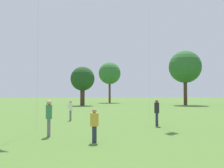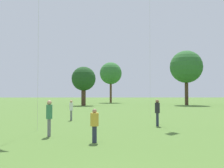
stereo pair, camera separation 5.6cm
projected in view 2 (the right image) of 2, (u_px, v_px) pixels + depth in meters
name	position (u px, v px, depth m)	size (l,w,h in m)	color
person_standing_1	(49.00, 114.00, 13.46)	(0.42, 0.42, 1.86)	slate
person_standing_2	(157.00, 110.00, 17.74)	(0.46, 0.46, 1.81)	#282D42
person_standing_3	(71.00, 108.00, 21.58)	(0.40, 0.40, 1.67)	slate
person_standing_4	(94.00, 123.00, 11.79)	(0.42, 0.42, 1.52)	#282D42
distant_tree_0	(84.00, 79.00, 48.92)	(4.50, 4.50, 7.28)	#473323
distant_tree_1	(111.00, 73.00, 64.35)	(5.39, 5.39, 9.94)	brown
distant_tree_3	(186.00, 67.00, 50.78)	(6.28, 6.28, 10.59)	#473323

